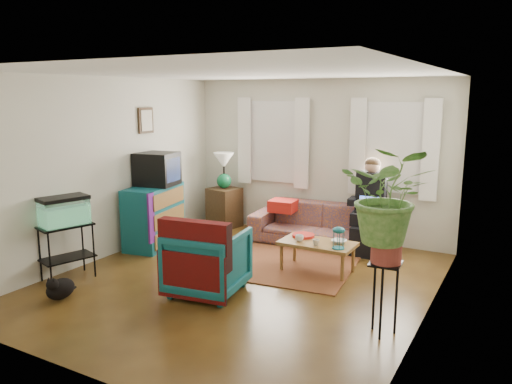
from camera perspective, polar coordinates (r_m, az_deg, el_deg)
The scene contains 31 objects.
floor at distance 6.47m, azimuth -1.76°, elevation -10.21°, with size 4.50×5.00×0.01m, color #4F2B14.
ceiling at distance 6.03m, azimuth -1.91°, elevation 13.47°, with size 4.50×5.00×0.01m, color white.
wall_back at distance 8.34m, azimuth 7.07°, elevation 3.77°, with size 4.50×0.01×2.60m, color silver.
wall_front at distance 4.22m, azimuth -19.61°, elevation -3.93°, with size 4.50×0.01×2.60m, color silver.
wall_left at distance 7.51m, azimuth -16.72°, elevation 2.59°, with size 0.01×5.00×2.60m, color silver.
wall_right at distance 5.34m, azimuth 19.36°, elevation -0.87°, with size 0.01×5.00×2.60m, color silver.
window_left at distance 8.62m, azimuth 2.11°, elevation 5.76°, with size 1.08×0.04×1.38m, color white.
window_right at distance 7.91m, azimuth 15.50°, elevation 4.88°, with size 1.08×0.04×1.38m, color white.
curtains_left at distance 8.55m, azimuth 1.87°, elevation 5.72°, with size 1.36×0.06×1.50m, color white.
curtains_right at distance 7.83m, azimuth 15.36°, elevation 4.83°, with size 1.36×0.06×1.50m, color white.
picture_frame at distance 8.04m, azimuth -12.43°, elevation 7.99°, with size 0.04×0.32×0.40m, color #3D2616.
area_rug at distance 7.07m, azimuth 2.67°, elevation -8.26°, with size 2.00×1.60×0.01m, color brown.
sofa at distance 8.00m, azimuth 7.26°, elevation -2.93°, with size 2.16×0.85×0.85m, color brown.
seated_person at distance 7.76m, azimuth 12.81°, elevation -1.88°, with size 0.54×0.67×1.29m, color black, non-canonical shape.
side_table at distance 8.98m, azimuth -3.63°, elevation -1.78°, with size 0.48×0.48×0.71m, color #3A2915.
table_lamp at distance 8.86m, azimuth -3.68°, elevation 2.36°, with size 0.36×0.36×0.65m, color white, non-canonical shape.
dresser at distance 7.98m, azimuth -11.57°, elevation -2.70°, with size 0.53×1.06×0.96m, color #11666A.
crt_tv at distance 7.92m, azimuth -11.26°, elevation 2.61°, with size 0.58×0.53×0.51m, color black.
aquarium_stand at distance 6.89m, azimuth -20.77°, elevation -6.44°, with size 0.36×0.64×0.72m, color black.
aquarium at distance 6.75m, azimuth -21.09°, elevation -1.98°, with size 0.32×0.59×0.38m, color #7FD899.
black_cat at distance 6.31m, azimuth -21.46°, elevation -10.04°, with size 0.24×0.37×0.31m, color black.
armchair at distance 6.03m, azimuth -5.55°, elevation -7.51°, with size 0.84×0.78×0.86m, color #12626E.
serape_throw at distance 5.70m, azimuth -7.10°, elevation -6.78°, with size 0.86×0.20×0.71m, color #9E0A0A.
coffee_table at distance 6.81m, azimuth 7.00°, elevation -7.34°, with size 0.99×0.54×0.41m, color brown.
cup_a at distance 6.74m, azimuth 4.98°, elevation -5.27°, with size 0.11×0.11×0.09m, color white.
cup_b at distance 6.58m, azimuth 6.86°, elevation -5.75°, with size 0.09×0.09×0.08m, color beige.
bowl at distance 6.73m, azimuth 9.48°, elevation -5.60°, with size 0.19×0.19×0.05m, color white.
snack_tray at distance 6.97m, azimuth 5.42°, elevation -4.97°, with size 0.31×0.31×0.04m, color #B21414.
birdcage at distance 6.47m, azimuth 9.41°, elevation -5.17°, with size 0.16×0.16×0.29m, color #115B6B, non-canonical shape.
plant_stand at distance 5.17m, azimuth 14.40°, elevation -11.71°, with size 0.32×0.32×0.75m, color black.
potted_plant at distance 4.91m, azimuth 14.89°, elevation -2.08°, with size 0.85×0.74×0.95m, color #599947.
Camera 1 is at (3.11, -5.16, 2.35)m, focal length 35.00 mm.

